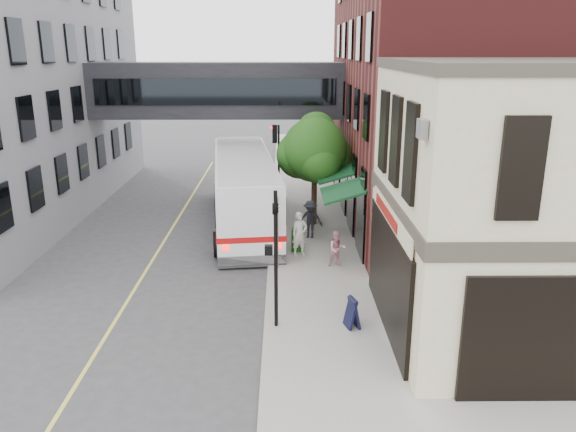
{
  "coord_description": "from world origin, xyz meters",
  "views": [
    {
      "loc": [
        0.63,
        -14.37,
        8.76
      ],
      "look_at": [
        0.81,
        5.22,
        2.88
      ],
      "focal_mm": 35.0,
      "sensor_mm": 36.0,
      "label": 1
    }
  ],
  "objects_px": {
    "pedestrian_c": "(310,219)",
    "newspaper_box": "(297,240)",
    "pedestrian_a": "(300,234)",
    "pedestrian_b": "(337,249)",
    "bus": "(244,187)",
    "sandwich_board": "(352,313)"
  },
  "relations": [
    {
      "from": "pedestrian_c",
      "to": "bus",
      "type": "bearing_deg",
      "value": 149.86
    },
    {
      "from": "pedestrian_c",
      "to": "sandwich_board",
      "type": "height_order",
      "value": "pedestrian_c"
    },
    {
      "from": "pedestrian_b",
      "to": "sandwich_board",
      "type": "xyz_separation_m",
      "value": [
        0.0,
        -5.28,
        -0.25
      ]
    },
    {
      "from": "pedestrian_a",
      "to": "bus",
      "type": "bearing_deg",
      "value": 95.51
    },
    {
      "from": "bus",
      "to": "newspaper_box",
      "type": "xyz_separation_m",
      "value": [
        2.63,
        -4.53,
        -1.3
      ]
    },
    {
      "from": "bus",
      "to": "sandwich_board",
      "type": "distance_m",
      "value": 12.46
    },
    {
      "from": "pedestrian_c",
      "to": "newspaper_box",
      "type": "relative_size",
      "value": 1.79
    },
    {
      "from": "pedestrian_c",
      "to": "newspaper_box",
      "type": "xyz_separation_m",
      "value": [
        -0.65,
        -1.77,
        -0.4
      ]
    },
    {
      "from": "sandwich_board",
      "to": "pedestrian_c",
      "type": "bearing_deg",
      "value": 79.32
    },
    {
      "from": "pedestrian_b",
      "to": "pedestrian_c",
      "type": "height_order",
      "value": "pedestrian_c"
    },
    {
      "from": "pedestrian_b",
      "to": "pedestrian_c",
      "type": "bearing_deg",
      "value": 95.74
    },
    {
      "from": "pedestrian_a",
      "to": "sandwich_board",
      "type": "distance_m",
      "value": 6.74
    },
    {
      "from": "bus",
      "to": "newspaper_box",
      "type": "distance_m",
      "value": 5.39
    },
    {
      "from": "pedestrian_a",
      "to": "sandwich_board",
      "type": "bearing_deg",
      "value": -99.5
    },
    {
      "from": "bus",
      "to": "pedestrian_c",
      "type": "bearing_deg",
      "value": -40.17
    },
    {
      "from": "bus",
      "to": "sandwich_board",
      "type": "xyz_separation_m",
      "value": [
        4.2,
        -11.66,
        -1.3
      ]
    },
    {
      "from": "pedestrian_a",
      "to": "pedestrian_c",
      "type": "height_order",
      "value": "pedestrian_a"
    },
    {
      "from": "pedestrian_a",
      "to": "pedestrian_b",
      "type": "height_order",
      "value": "pedestrian_a"
    },
    {
      "from": "pedestrian_b",
      "to": "bus",
      "type": "bearing_deg",
      "value": 114.75
    },
    {
      "from": "newspaper_box",
      "to": "sandwich_board",
      "type": "bearing_deg",
      "value": -71.72
    },
    {
      "from": "bus",
      "to": "pedestrian_c",
      "type": "xyz_separation_m",
      "value": [
        3.27,
        -2.76,
        -0.9
      ]
    },
    {
      "from": "pedestrian_b",
      "to": "newspaper_box",
      "type": "xyz_separation_m",
      "value": [
        -1.57,
        1.86,
        -0.24
      ]
    }
  ]
}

